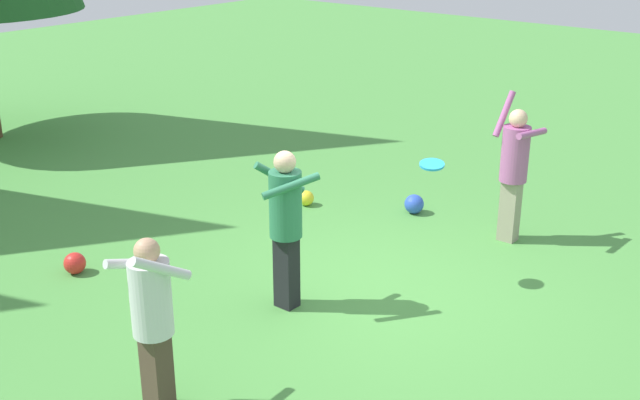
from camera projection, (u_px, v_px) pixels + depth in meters
ground_plane at (376, 292)px, 8.75m from camera, size 40.00×40.00×0.00m
person_thrower at (514, 164)px, 9.72m from camera, size 0.60×0.52×1.89m
person_catcher at (152, 312)px, 6.40m from camera, size 0.59×0.55×1.59m
person_bystander at (286, 217)px, 8.09m from camera, size 0.74×0.71×1.73m
frisbee at (432, 165)px, 8.46m from camera, size 0.37×0.37×0.07m
ball_red at (75, 263)px, 9.14m from camera, size 0.25×0.25×0.25m
ball_yellow at (306, 198)px, 11.18m from camera, size 0.22×0.22×0.22m
ball_blue at (414, 204)px, 10.89m from camera, size 0.27×0.27×0.27m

